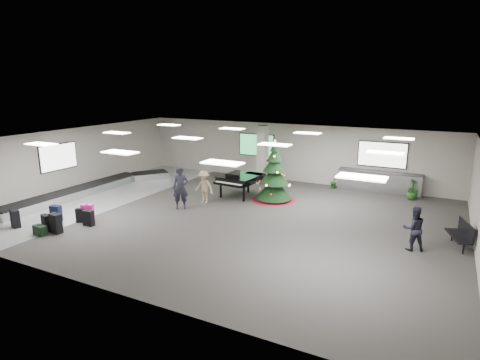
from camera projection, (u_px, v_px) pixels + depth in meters
The scene contains 20 objects.
ground at pixel (229, 215), 16.86m from camera, with size 18.00×18.00×0.00m, color #32302E.
room_envelope at pixel (229, 157), 17.06m from camera, with size 18.02×14.02×3.21m.
baggage_carousel at pixel (92, 189), 20.23m from camera, with size 2.28×9.71×0.43m.
service_counter at pixel (379, 182), 20.25m from camera, with size 4.05×0.65×1.08m.
suitcase_0 at pixel (56, 223), 14.83m from camera, with size 0.50×0.32×0.75m.
suitcase_1 at pixel (46, 223), 15.03m from camera, with size 0.45×0.32×0.65m.
pink_suitcase at pixel (88, 213), 16.06m from camera, with size 0.52×0.43×0.73m.
suitcase_3 at pixel (81, 215), 15.99m from camera, with size 0.43×0.37×0.58m.
navy_suitcase at pixel (56, 213), 16.09m from camera, with size 0.46×0.32×0.67m.
suitcase_5 at pixel (15, 219), 15.40m from camera, with size 0.52×0.40×0.72m.
green_duffel at pixel (40, 230), 14.67m from camera, with size 0.55×0.31×0.37m.
suitcase_7 at pixel (88, 218), 15.58m from camera, with size 0.44×0.26×0.64m.
christmas_tree at pixel (274, 180), 18.78m from camera, with size 2.06×2.06×2.93m.
grand_piano at pixel (240, 179), 19.50m from camera, with size 1.82×2.26×1.23m.
bench at pixel (462, 234), 13.43m from camera, with size 0.88×1.49×0.90m.
traveler_a at pixel (181, 188), 17.53m from camera, with size 0.68×0.45×1.88m, color black.
traveler_b at pixel (204, 187), 18.45m from camera, with size 0.98×0.56×1.52m, color #9A825F.
traveler_bench at pixel (414, 228), 13.21m from camera, with size 0.74×0.57×1.51m, color black.
potted_plant_left at pixel (334, 181), 21.07m from camera, with size 0.41×0.33×0.74m, color #123919.
potted_plant_right at pixel (412, 190), 19.03m from camera, with size 0.51×0.51×0.91m, color #123919.
Camera 1 is at (7.76, -14.03, 5.44)m, focal length 30.00 mm.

